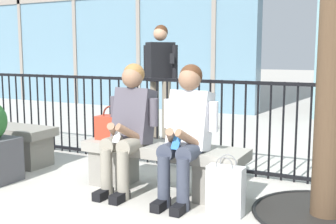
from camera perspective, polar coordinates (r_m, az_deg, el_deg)
name	(u,v)px	position (r m, az deg, el deg)	size (l,w,h in m)	color
ground_plane	(163,191)	(4.14, -0.64, -10.51)	(60.00, 60.00, 0.00)	#B2ADA3
stone_bench	(163,163)	(4.06, -0.65, -6.88)	(1.60, 0.44, 0.45)	gray
seated_person_with_phone	(129,123)	(4.02, -5.25, -1.54)	(0.52, 0.66, 1.21)	gray
seated_person_companion	(186,129)	(3.74, 2.44, -2.24)	(0.52, 0.66, 1.21)	#383D4C
handbag_on_bench	(111,127)	(4.28, -7.60, -2.02)	(0.28, 0.19, 0.34)	#B23823
shopping_bag	(226,190)	(3.54, 7.74, -10.31)	(0.30, 0.14, 0.50)	white
bystander_at_railing	(160,74)	(6.24, -1.02, 5.11)	(0.55, 0.43, 1.71)	#6B6051
plaza_railing	(199,124)	(4.77, 4.15, -1.66)	(7.99, 0.04, 1.02)	black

